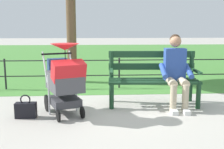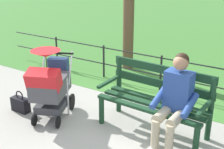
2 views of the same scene
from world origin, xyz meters
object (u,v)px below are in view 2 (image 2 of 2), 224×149
object	(u,v)px
person_on_bench	(175,99)
handbag	(20,104)
stroller	(50,84)
park_bench	(156,97)

from	to	relation	value
person_on_bench	handbag	bearing A→B (deg)	10.08
person_on_bench	stroller	bearing A→B (deg)	10.08
park_bench	person_on_bench	size ratio (longest dim) A/B	1.27
park_bench	stroller	distance (m)	1.62
park_bench	handbag	bearing A→B (deg)	17.35
park_bench	stroller	bearing A→B (deg)	20.09
person_on_bench	handbag	world-z (taller)	person_on_bench
park_bench	handbag	size ratio (longest dim) A/B	4.39
person_on_bench	stroller	xyz separation A→B (m)	(1.88, 0.33, -0.08)
stroller	handbag	size ratio (longest dim) A/B	3.11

